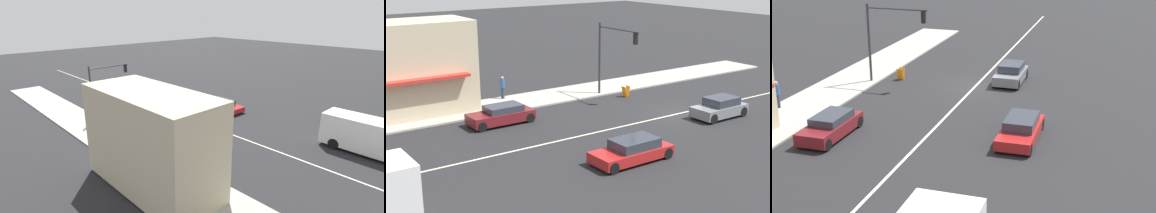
{
  "view_description": "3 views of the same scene",
  "coord_description": "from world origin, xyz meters",
  "views": [
    {
      "loc": [
        20.47,
        30.3,
        11.08
      ],
      "look_at": [
        -0.08,
        8.46,
        1.46
      ],
      "focal_mm": 28.0,
      "sensor_mm": 36.0,
      "label": 1
    },
    {
      "loc": [
        -25.3,
        26.46,
        10.56
      ],
      "look_at": [
        0.77,
        8.14,
        1.64
      ],
      "focal_mm": 50.0,
      "sensor_mm": 36.0,
      "label": 2
    },
    {
      "loc": [
        -9.96,
        35.06,
        11.3
      ],
      "look_at": [
        -1.57,
        7.91,
        1.27
      ],
      "focal_mm": 50.0,
      "sensor_mm": 36.0,
      "label": 3
    }
  ],
  "objects": [
    {
      "name": "lane_marking_center",
      "position": [
        0.0,
        0.0,
        0.0
      ],
      "size": [
        0.16,
        60.0,
        0.01
      ],
      "primitive_type": "cube",
      "color": "beige",
      "rests_on": "ground"
    },
    {
      "name": "pedestrian",
      "position": [
        10.43,
        8.4,
        1.03
      ],
      "size": [
        0.34,
        0.34,
        1.73
      ],
      "color": "#282D42",
      "rests_on": "sidewalk_right"
    },
    {
      "name": "warning_aframe_sign",
      "position": [
        5.77,
        0.05,
        0.43
      ],
      "size": [
        0.45,
        0.53,
        0.84
      ],
      "color": "orange",
      "rests_on": "ground"
    },
    {
      "name": "traffic_signal_main",
      "position": [
        6.12,
        1.3,
        3.9
      ],
      "size": [
        4.59,
        0.34,
        5.6
      ],
      "color": "#333338",
      "rests_on": "sidewalk_right"
    },
    {
      "name": "building_corner_store",
      "position": [
        10.46,
        15.96,
        3.3
      ],
      "size": [
        4.91,
        9.57,
        6.36
      ],
      "color": "#C6B793",
      "rests_on": "sidewalk_right"
    },
    {
      "name": "suv_grey",
      "position": [
        -2.2,
        -1.58,
        0.67
      ],
      "size": [
        1.87,
        3.92,
        1.4
      ],
      "color": "slate",
      "rests_on": "ground"
    },
    {
      "name": "sedan_maroon",
      "position": [
        5.0,
        11.31,
        0.61
      ],
      "size": [
        1.82,
        4.3,
        1.26
      ],
      "color": "maroon",
      "rests_on": "ground"
    },
    {
      "name": "ground_plane",
      "position": [
        0.0,
        18.0,
        0.0
      ],
      "size": [
        160.0,
        160.0,
        0.0
      ],
      "primitive_type": "plane",
      "color": "#232326"
    },
    {
      "name": "hatchback_red",
      "position": [
        -5.0,
        8.66,
        0.6
      ],
      "size": [
        1.89,
        4.56,
        1.25
      ],
      "color": "#AD1E1E",
      "rests_on": "ground"
    }
  ]
}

